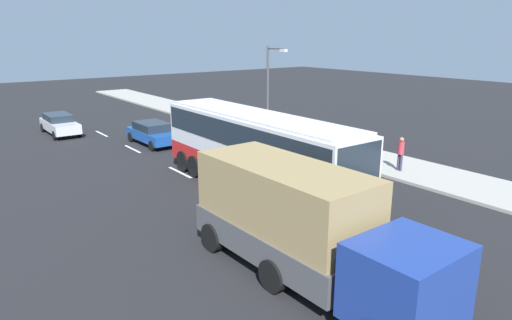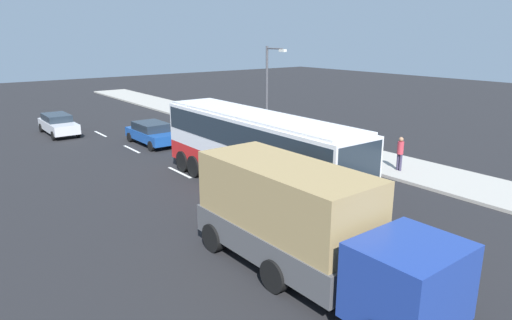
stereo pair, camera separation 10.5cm
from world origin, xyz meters
The scene contains 9 objects.
ground_plane centered at (0.00, 0.00, 0.00)m, with size 120.00×120.00×0.00m, color black.
sidewalk_curb centered at (0.00, 8.09, 0.07)m, with size 80.00×4.00×0.15m, color #A8A399.
lane_centreline centered at (1.92, -1.75, 0.00)m, with size 37.57×0.16×0.01m.
coach_bus centered at (1.93, -0.34, 2.23)m, with size 12.01×2.73×3.60m.
cargo_truck centered at (8.88, -3.87, 1.73)m, with size 8.49×2.77×3.27m.
car_blue_saloon centered at (-9.57, -0.11, 0.77)m, with size 4.57×2.02×1.44m.
car_silver_hatch centered at (-16.53, -4.18, 0.78)m, with size 4.71×1.83×1.45m.
pedestrian_near_curb centered at (4.21, 7.30, 1.18)m, with size 0.32×0.32×1.77m.
street_lamp centered at (-5.79, 6.66, 3.73)m, with size 1.89×0.24×6.12m.
Camera 2 is at (17.64, -12.32, 6.95)m, focal length 31.75 mm.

